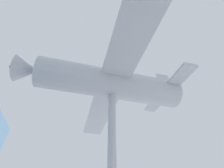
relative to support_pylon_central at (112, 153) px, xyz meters
name	(u,v)px	position (x,y,z in m)	size (l,w,h in m)	color
support_pylon_central	(112,153)	(0.00, 0.00, 0.00)	(0.48, 0.48, 7.22)	#B7B7BC
suspended_airplane	(108,83)	(0.02, 0.30, 4.65)	(18.87, 11.73, 2.96)	#B2B7BC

